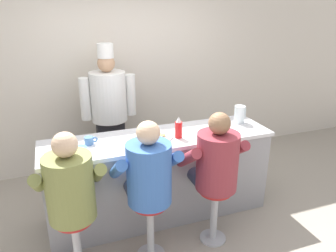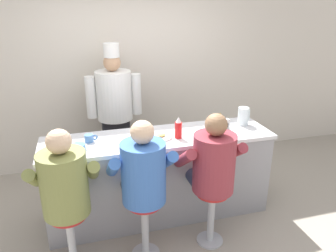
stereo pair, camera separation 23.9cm
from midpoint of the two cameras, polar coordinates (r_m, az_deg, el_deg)
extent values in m
plane|color=#9E9384|center=(3.72, -1.68, -17.62)|extent=(20.00, 20.00, 0.00)
cube|color=beige|center=(4.77, -8.88, 8.96)|extent=(10.00, 0.06, 2.70)
cube|color=gray|center=(3.72, -3.39, -9.02)|extent=(2.42, 0.63, 0.92)
cube|color=silver|center=(3.51, -3.55, -2.17)|extent=(2.47, 0.66, 0.04)
cylinder|color=red|center=(3.43, -0.14, -0.71)|extent=(0.08, 0.08, 0.18)
cone|color=white|center=(3.39, -0.14, 1.14)|extent=(0.06, 0.06, 0.06)
cylinder|color=yellow|center=(3.59, 6.89, 0.24)|extent=(0.07, 0.07, 0.19)
cone|color=yellow|center=(3.55, 6.98, 2.08)|extent=(0.05, 0.05, 0.05)
cylinder|color=orange|center=(3.58, 5.92, -0.22)|extent=(0.03, 0.03, 0.14)
cylinder|color=#287F2D|center=(3.55, 5.96, 0.88)|extent=(0.02, 0.02, 0.01)
cylinder|color=silver|center=(3.92, 10.65, 1.98)|extent=(0.13, 0.13, 0.21)
cube|color=silver|center=(3.96, 11.58, 2.23)|extent=(0.02, 0.02, 0.12)
cylinder|color=white|center=(3.45, -3.38, -2.00)|extent=(0.26, 0.26, 0.02)
ellipsoid|color=#E0BC60|center=(3.45, -3.39, -1.62)|extent=(0.12, 0.09, 0.03)
cylinder|color=#4C7FB7|center=(3.26, -17.27, -4.03)|extent=(0.15, 0.15, 0.06)
cylinder|color=beige|center=(3.20, -22.14, -4.89)|extent=(0.08, 0.08, 0.08)
torus|color=beige|center=(3.20, -21.25, -4.72)|extent=(0.06, 0.01, 0.06)
cylinder|color=#4C7AB2|center=(3.41, -15.59, -2.50)|extent=(0.09, 0.09, 0.08)
torus|color=#4C7AB2|center=(3.42, -14.60, -2.32)|extent=(0.06, 0.02, 0.06)
cube|color=silver|center=(3.74, 7.53, 0.51)|extent=(0.12, 0.06, 0.12)
cube|color=black|center=(3.71, 7.78, 0.33)|extent=(0.07, 0.01, 0.04)
cylinder|color=#B2B5BA|center=(3.19, -17.77, -19.30)|extent=(0.07, 0.07, 0.57)
cylinder|color=red|center=(3.02, -18.37, -15.17)|extent=(0.32, 0.32, 0.05)
cylinder|color=#33384C|center=(3.16, -20.46, -12.75)|extent=(0.15, 0.40, 0.15)
cylinder|color=#33384C|center=(3.16, -16.81, -12.32)|extent=(0.15, 0.40, 0.15)
cylinder|color=olive|center=(2.85, -19.07, -10.17)|extent=(0.40, 0.40, 0.56)
cylinder|color=olive|center=(2.96, -24.08, -9.16)|extent=(0.10, 0.43, 0.34)
cylinder|color=olive|center=(2.94, -14.34, -8.00)|extent=(0.10, 0.43, 0.34)
sphere|color=#DBB28E|center=(2.69, -20.02, -3.12)|extent=(0.20, 0.20, 0.20)
cylinder|color=#B2B5BA|center=(3.24, -5.30, -17.43)|extent=(0.07, 0.07, 0.57)
cylinder|color=red|center=(3.08, -5.48, -13.30)|extent=(0.32, 0.32, 0.05)
cylinder|color=#33384C|center=(3.20, -8.20, -11.09)|extent=(0.15, 0.40, 0.15)
cylinder|color=#33384C|center=(3.24, -4.69, -10.52)|extent=(0.15, 0.40, 0.15)
cylinder|color=#3866B7|center=(2.92, -5.69, -8.28)|extent=(0.40, 0.40, 0.57)
cylinder|color=#3866B7|center=(2.96, -11.03, -7.50)|extent=(0.10, 0.43, 0.34)
cylinder|color=#3866B7|center=(3.06, -1.66, -6.09)|extent=(0.10, 0.43, 0.34)
sphere|color=#DBB28E|center=(2.75, -5.97, -1.22)|extent=(0.21, 0.21, 0.21)
cylinder|color=#B2B5BA|center=(3.61, 5.81, -18.85)|extent=(0.27, 0.27, 0.02)
cylinder|color=#B2B5BA|center=(3.43, 6.00, -15.02)|extent=(0.07, 0.07, 0.57)
cylinder|color=red|center=(3.27, 6.18, -11.01)|extent=(0.32, 0.32, 0.05)
cylinder|color=#33384C|center=(3.37, 3.17, -9.11)|extent=(0.15, 0.40, 0.15)
cylinder|color=#33384C|center=(3.45, 6.26, -8.50)|extent=(0.15, 0.40, 0.15)
cylinder|color=maroon|center=(3.12, 6.40, -6.21)|extent=(0.40, 0.40, 0.56)
cylinder|color=maroon|center=(3.11, 1.32, -5.62)|extent=(0.10, 0.43, 0.34)
cylinder|color=maroon|center=(3.31, 9.47, -4.22)|extent=(0.10, 0.43, 0.34)
sphere|color=#8C6647|center=(2.97, 6.69, 0.43)|extent=(0.21, 0.21, 0.21)
cube|color=#232328|center=(4.57, -11.24, -3.99)|extent=(0.35, 0.19, 0.85)
cube|color=white|center=(4.45, -11.28, -2.28)|extent=(0.32, 0.02, 0.51)
cylinder|color=white|center=(4.31, -11.93, 5.02)|extent=(0.46, 0.46, 0.64)
sphere|color=tan|center=(4.22, -12.36, 10.62)|extent=(0.22, 0.22, 0.22)
cylinder|color=white|center=(4.20, -12.53, 12.68)|extent=(0.20, 0.20, 0.18)
cylinder|color=white|center=(4.29, -15.82, 4.53)|extent=(0.13, 0.13, 0.54)
cylinder|color=white|center=(4.36, -8.09, 5.39)|extent=(0.13, 0.13, 0.54)
camera|label=1|loc=(0.12, -91.99, -0.75)|focal=35.00mm
camera|label=2|loc=(0.12, 88.01, 0.75)|focal=35.00mm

